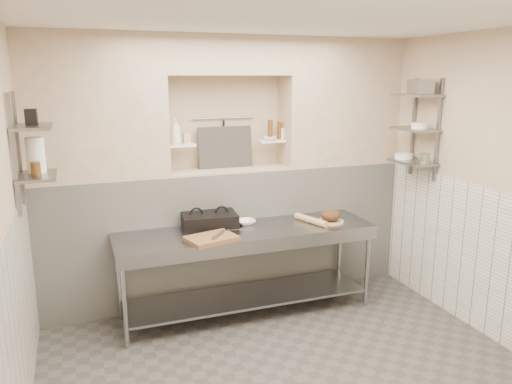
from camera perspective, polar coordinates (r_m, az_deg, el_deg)
name	(u,v)px	position (r m, az deg, el deg)	size (l,w,h in m)	color
floor	(293,381)	(4.39, 4.22, -20.77)	(4.00, 3.90, 0.10)	#4A4641
ceiling	(300,8)	(3.67, 5.03, 20.20)	(4.00, 3.90, 0.10)	silver
wall_right	(505,190)	(4.97, 26.60, 0.18)	(0.10, 3.90, 2.80)	#C9AB89
wall_back	(222,167)	(5.61, -3.94, 2.88)	(4.00, 0.10, 2.80)	#C9AB89
wall_front	(511,339)	(2.25, 27.08, -14.70)	(4.00, 0.10, 2.80)	#C9AB89
backwall_lower	(229,233)	(5.55, -3.10, -4.68)	(4.00, 0.40, 1.40)	silver
alcove_sill	(228,170)	(5.38, -3.19, 2.55)	(1.30, 0.40, 0.02)	#C9AB89
backwall_pillar_left	(95,108)	(5.07, -17.96, 9.17)	(1.35, 0.40, 1.40)	#C9AB89
backwall_pillar_right	(339,103)	(5.82, 9.50, 10.04)	(1.35, 0.40, 1.40)	#C9AB89
backwall_header	(227,55)	(5.29, -3.36, 15.33)	(1.30, 0.40, 0.40)	#C9AB89
wainscot_left	(16,342)	(3.74, -25.70, -15.18)	(0.02, 3.90, 1.40)	silver
wainscot_right	(492,265)	(5.12, 25.33, -7.52)	(0.02, 3.90, 1.40)	silver
alcove_shelf_left	(181,145)	(5.21, -8.52, 5.32)	(0.28, 0.16, 0.03)	white
alcove_shelf_right	(272,141)	(5.49, 1.79, 5.85)	(0.28, 0.16, 0.03)	white
utensil_rail	(223,118)	(5.47, -3.79, 8.43)	(0.02, 0.02, 0.70)	gray
hanging_steel	(224,134)	(5.46, -3.70, 6.64)	(0.02, 0.02, 0.30)	black
splash_panel	(225,147)	(5.43, -3.53, 5.11)	(0.60, 0.02, 0.45)	#383330
shelf_rail_left_a	(19,149)	(4.62, -25.50, 4.45)	(0.03, 0.03, 0.95)	slate
shelf_rail_left_b	(14,156)	(4.22, -25.96, 3.71)	(0.03, 0.03, 0.95)	slate
wall_shelf_left_lower	(37,176)	(4.44, -23.74, 1.70)	(0.30, 0.50, 0.03)	slate
wall_shelf_left_upper	(32,127)	(4.39, -24.22, 6.82)	(0.30, 0.50, 0.03)	slate
shelf_rail_right_a	(413,127)	(5.78, 17.54, 7.11)	(0.03, 0.03, 1.05)	slate
shelf_rail_right_b	(438,131)	(5.47, 20.09, 6.61)	(0.03, 0.03, 1.05)	slate
wall_shelf_right_lower	(412,162)	(5.58, 17.44, 3.29)	(0.30, 0.50, 0.03)	slate
wall_shelf_right_mid	(415,129)	(5.54, 17.68, 6.86)	(0.30, 0.50, 0.03)	slate
wall_shelf_right_upper	(417,95)	(5.51, 17.94, 10.48)	(0.30, 0.50, 0.03)	slate
prep_table	(247,254)	(5.06, -1.03, -7.13)	(2.60, 0.70, 0.90)	gray
panini_press	(209,220)	(5.06, -5.37, -3.24)	(0.58, 0.45, 0.15)	black
cutting_board	(211,238)	(4.68, -5.12, -5.31)	(0.45, 0.32, 0.04)	brown
knife_blade	(238,229)	(4.84, -2.10, -4.27)	(0.25, 0.03, 0.01)	gray
tongs	(218,234)	(4.67, -4.36, -4.86)	(0.02, 0.02, 0.25)	gray
mixing_bowl	(246,222)	(5.15, -1.18, -3.46)	(0.19, 0.19, 0.05)	white
rolling_pin	(311,220)	(5.23, 6.29, -3.20)	(0.07, 0.07, 0.43)	tan
bread_board	(330,221)	(5.29, 8.50, -3.35)	(0.28, 0.28, 0.02)	tan
bread_loaf	(331,215)	(5.27, 8.52, -2.62)	(0.21, 0.21, 0.12)	#4C2D19
bottle_soap	(176,132)	(5.16, -9.15, 6.83)	(0.10, 0.10, 0.26)	white
jar_alcove	(187,138)	(5.23, -7.92, 6.09)	(0.07, 0.07, 0.11)	#C9AB89
bowl_alcove	(270,138)	(5.44, 1.58, 6.15)	(0.14, 0.14, 0.04)	white
condiment_a	(279,130)	(5.54, 2.70, 7.05)	(0.05, 0.05, 0.20)	#503111
condiment_b	(270,130)	(5.48, 1.63, 7.12)	(0.05, 0.05, 0.22)	#503111
condiment_c	(281,134)	(5.56, 2.89, 6.69)	(0.07, 0.07, 0.12)	white
jug_left	(36,155)	(4.49, -23.88, 3.86)	(0.15, 0.15, 0.29)	white
jar_left	(36,169)	(4.37, -23.86, 2.45)	(0.08, 0.08, 0.11)	#503111
box_left_upper	(31,117)	(4.40, -24.30, 7.83)	(0.09, 0.09, 0.13)	black
bowl_right	(404,156)	(5.70, 16.53, 3.97)	(0.20, 0.20, 0.06)	white
canister_right	(424,159)	(5.42, 18.69, 3.64)	(0.11, 0.11, 0.11)	gray
bowl_right_mid	(419,126)	(5.48, 18.17, 7.22)	(0.17, 0.17, 0.06)	white
basket_right	(421,87)	(5.48, 18.29, 11.34)	(0.19, 0.23, 0.15)	gray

